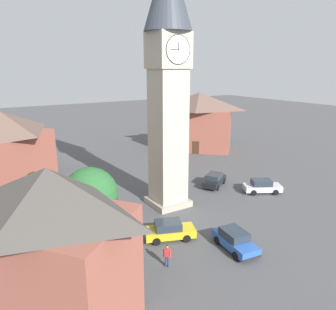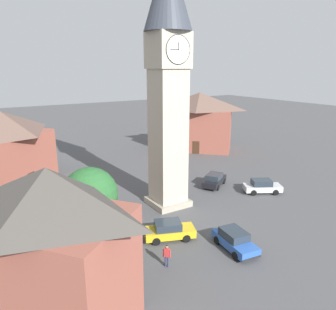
{
  "view_description": "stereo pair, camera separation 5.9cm",
  "coord_description": "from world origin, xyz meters",
  "px_view_note": "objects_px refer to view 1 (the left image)",
  "views": [
    {
      "loc": [
        16.42,
        26.06,
        13.61
      ],
      "look_at": [
        0.0,
        0.0,
        5.25
      ],
      "focal_mm": 34.53,
      "sensor_mm": 36.0,
      "label": 1
    },
    {
      "loc": [
        16.37,
        26.09,
        13.61
      ],
      "look_at": [
        0.0,
        0.0,
        5.25
      ],
      "focal_mm": 34.53,
      "sensor_mm": 36.0,
      "label": 2
    }
  ],
  "objects_px": {
    "tree": "(90,195)",
    "car_silver_kerb": "(169,230)",
    "building_shop_left": "(5,150)",
    "car_red_corner": "(214,180)",
    "clock_tower": "(168,62)",
    "pedestrian": "(167,254)",
    "building_corner_back": "(199,121)",
    "car_white_side": "(262,186)",
    "car_blue_kerb": "(235,240)",
    "building_hall_far": "(54,252)"
  },
  "relations": [
    {
      "from": "car_blue_kerb",
      "to": "tree",
      "type": "relative_size",
      "value": 0.66
    },
    {
      "from": "building_shop_left",
      "to": "car_silver_kerb",
      "type": "bearing_deg",
      "value": 115.74
    },
    {
      "from": "car_silver_kerb",
      "to": "pedestrian",
      "type": "xyz_separation_m",
      "value": [
        2.22,
        3.19,
        0.25
      ]
    },
    {
      "from": "car_red_corner",
      "to": "tree",
      "type": "height_order",
      "value": "tree"
    },
    {
      "from": "car_white_side",
      "to": "tree",
      "type": "bearing_deg",
      "value": 3.12
    },
    {
      "from": "car_blue_kerb",
      "to": "car_white_side",
      "type": "relative_size",
      "value": 0.98
    },
    {
      "from": "clock_tower",
      "to": "car_blue_kerb",
      "type": "relative_size",
      "value": 5.58
    },
    {
      "from": "building_hall_far",
      "to": "building_shop_left",
      "type": "bearing_deg",
      "value": -90.9
    },
    {
      "from": "clock_tower",
      "to": "pedestrian",
      "type": "xyz_separation_m",
      "value": [
        5.84,
        9.13,
        -13.11
      ]
    },
    {
      "from": "car_blue_kerb",
      "to": "tree",
      "type": "distance_m",
      "value": 11.56
    },
    {
      "from": "car_blue_kerb",
      "to": "building_corner_back",
      "type": "distance_m",
      "value": 31.96
    },
    {
      "from": "car_silver_kerb",
      "to": "building_hall_far",
      "type": "bearing_deg",
      "value": 25.92
    },
    {
      "from": "car_red_corner",
      "to": "tree",
      "type": "bearing_deg",
      "value": 18.35
    },
    {
      "from": "car_blue_kerb",
      "to": "pedestrian",
      "type": "xyz_separation_m",
      "value": [
        5.66,
        -0.82,
        0.25
      ]
    },
    {
      "from": "building_shop_left",
      "to": "building_hall_far",
      "type": "distance_m",
      "value": 24.72
    },
    {
      "from": "tree",
      "to": "building_shop_left",
      "type": "xyz_separation_m",
      "value": [
        3.8,
        -17.97,
        0.14
      ]
    },
    {
      "from": "building_corner_back",
      "to": "building_hall_far",
      "type": "height_order",
      "value": "building_corner_back"
    },
    {
      "from": "car_red_corner",
      "to": "car_white_side",
      "type": "relative_size",
      "value": 0.99
    },
    {
      "from": "car_red_corner",
      "to": "clock_tower",
      "type": "bearing_deg",
      "value": 11.86
    },
    {
      "from": "car_red_corner",
      "to": "car_white_side",
      "type": "distance_m",
      "value": 5.5
    },
    {
      "from": "tree",
      "to": "building_corner_back",
      "type": "relative_size",
      "value": 0.52
    },
    {
      "from": "car_blue_kerb",
      "to": "building_hall_far",
      "type": "bearing_deg",
      "value": 3.55
    },
    {
      "from": "car_blue_kerb",
      "to": "building_hall_far",
      "type": "xyz_separation_m",
      "value": [
        13.41,
        0.83,
        3.87
      ]
    },
    {
      "from": "clock_tower",
      "to": "building_corner_back",
      "type": "distance_m",
      "value": 25.47
    },
    {
      "from": "pedestrian",
      "to": "tree",
      "type": "relative_size",
      "value": 0.26
    },
    {
      "from": "pedestrian",
      "to": "building_shop_left",
      "type": "relative_size",
      "value": 0.13
    },
    {
      "from": "pedestrian",
      "to": "building_shop_left",
      "type": "xyz_separation_m",
      "value": [
        7.36,
        -23.07,
        3.56
      ]
    },
    {
      "from": "car_blue_kerb",
      "to": "building_shop_left",
      "type": "relative_size",
      "value": 0.34
    },
    {
      "from": "car_silver_kerb",
      "to": "tree",
      "type": "bearing_deg",
      "value": -18.28
    },
    {
      "from": "car_blue_kerb",
      "to": "car_silver_kerb",
      "type": "distance_m",
      "value": 5.28
    },
    {
      "from": "car_blue_kerb",
      "to": "building_shop_left",
      "type": "xyz_separation_m",
      "value": [
        13.02,
        -23.89,
        3.81
      ]
    },
    {
      "from": "car_red_corner",
      "to": "car_white_side",
      "type": "bearing_deg",
      "value": 124.93
    },
    {
      "from": "car_blue_kerb",
      "to": "building_hall_far",
      "type": "distance_m",
      "value": 13.98
    },
    {
      "from": "car_silver_kerb",
      "to": "pedestrian",
      "type": "height_order",
      "value": "pedestrian"
    },
    {
      "from": "building_shop_left",
      "to": "tree",
      "type": "bearing_deg",
      "value": 101.94
    },
    {
      "from": "clock_tower",
      "to": "tree",
      "type": "bearing_deg",
      "value": 23.21
    },
    {
      "from": "tree",
      "to": "car_red_corner",
      "type": "bearing_deg",
      "value": -161.65
    },
    {
      "from": "pedestrian",
      "to": "car_silver_kerb",
      "type": "bearing_deg",
      "value": -124.83
    },
    {
      "from": "car_silver_kerb",
      "to": "building_shop_left",
      "type": "height_order",
      "value": "building_shop_left"
    },
    {
      "from": "car_white_side",
      "to": "building_shop_left",
      "type": "distance_m",
      "value": 29.46
    },
    {
      "from": "car_white_side",
      "to": "pedestrian",
      "type": "distance_m",
      "value": 17.61
    },
    {
      "from": "pedestrian",
      "to": "building_hall_far",
      "type": "distance_m",
      "value": 8.71
    },
    {
      "from": "pedestrian",
      "to": "car_white_side",
      "type": "bearing_deg",
      "value": -159.4
    },
    {
      "from": "car_white_side",
      "to": "building_corner_back",
      "type": "distance_m",
      "value": 21.11
    },
    {
      "from": "tree",
      "to": "car_silver_kerb",
      "type": "bearing_deg",
      "value": 161.72
    },
    {
      "from": "car_red_corner",
      "to": "building_shop_left",
      "type": "height_order",
      "value": "building_shop_left"
    },
    {
      "from": "car_silver_kerb",
      "to": "building_corner_back",
      "type": "height_order",
      "value": "building_corner_back"
    },
    {
      "from": "pedestrian",
      "to": "car_red_corner",
      "type": "bearing_deg",
      "value": -141.24
    },
    {
      "from": "car_blue_kerb",
      "to": "building_corner_back",
      "type": "height_order",
      "value": "building_corner_back"
    },
    {
      "from": "car_red_corner",
      "to": "building_corner_back",
      "type": "xyz_separation_m",
      "value": [
        -9.26,
        -15.26,
        4.16
      ]
    }
  ]
}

